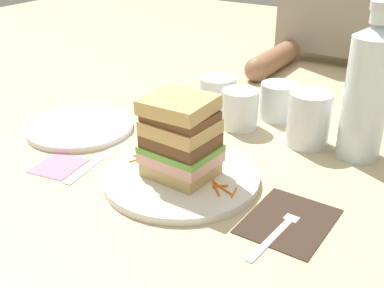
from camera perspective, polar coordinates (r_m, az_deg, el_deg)
ground_plane at (r=0.79m, az=-1.91°, el=-4.15°), size 3.00×3.00×0.00m
main_plate at (r=0.78m, az=-1.18°, el=-3.86°), size 0.25×0.25×0.01m
sandwich at (r=0.75m, az=-1.27°, el=0.80°), size 0.12×0.10×0.13m
carrot_shred_0 at (r=0.82m, az=-6.84°, el=-1.93°), size 0.01×0.02×0.00m
carrot_shred_1 at (r=0.83m, az=-6.46°, el=-1.45°), size 0.02×0.01×0.00m
carrot_shred_2 at (r=0.83m, az=-4.24°, el=-1.43°), size 0.01×0.02×0.00m
carrot_shred_3 at (r=0.81m, az=-4.65°, el=-2.29°), size 0.01×0.02×0.00m
carrot_shred_4 at (r=0.83m, az=-5.02°, el=-1.43°), size 0.02×0.02×0.00m
carrot_shred_5 at (r=0.84m, az=-4.72°, el=-1.20°), size 0.01×0.03×0.00m
carrot_shred_6 at (r=0.82m, az=-4.46°, el=-1.81°), size 0.01×0.03×0.00m
carrot_shred_7 at (r=0.74m, az=3.37°, el=-5.05°), size 0.02×0.01×0.00m
carrot_shred_8 at (r=0.75m, az=3.22°, el=-4.78°), size 0.03×0.01×0.00m
carrot_shred_9 at (r=0.73m, az=4.11°, el=-5.56°), size 0.03×0.01×0.00m
carrot_shred_10 at (r=0.75m, az=2.47°, el=-4.76°), size 0.02×0.02×0.00m
carrot_shred_11 at (r=0.73m, az=3.02°, el=-5.62°), size 0.02×0.02×0.00m
carrot_shred_12 at (r=0.73m, az=4.98°, el=-5.73°), size 0.01×0.03×0.00m
napkin_dark at (r=0.70m, az=11.38°, el=-8.86°), size 0.12×0.14×0.00m
fork at (r=0.68m, az=10.54°, el=-9.53°), size 0.03×0.17×0.00m
knife at (r=0.86m, az=-10.92°, el=-1.72°), size 0.04×0.20×0.00m
juice_glass at (r=0.91m, az=13.55°, el=2.47°), size 0.08×0.08×0.10m
water_bottle at (r=0.86m, az=19.97°, el=5.82°), size 0.08×0.08×0.27m
empty_tumbler_0 at (r=0.96m, az=5.66°, el=4.14°), size 0.07×0.07×0.08m
empty_tumbler_1 at (r=1.05m, az=3.04°, el=5.96°), size 0.08×0.08×0.07m
empty_tumbler_2 at (r=1.02m, az=10.14°, el=5.02°), size 0.08×0.08×0.08m
side_plate at (r=0.98m, az=-13.10°, el=1.93°), size 0.21×0.21×0.01m
napkin_pink at (r=0.86m, az=-15.46°, el=-2.46°), size 0.08×0.09×0.00m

